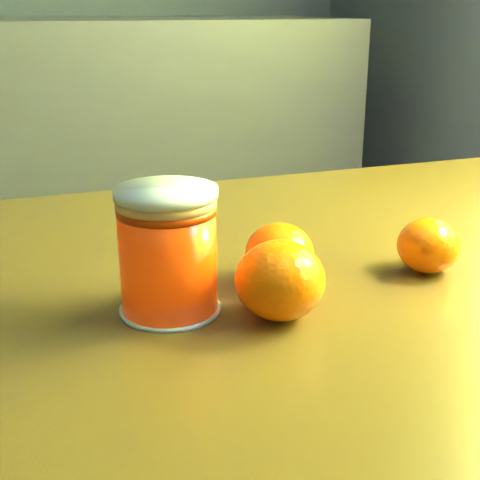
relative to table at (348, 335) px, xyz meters
name	(u,v)px	position (x,y,z in m)	size (l,w,h in m)	color
table	(348,335)	(0.00, 0.00, 0.00)	(0.95, 0.68, 0.70)	brown
juice_glass	(168,252)	(-0.20, -0.07, 0.14)	(0.08, 0.08, 0.10)	#FF3905
orange_front	(280,253)	(-0.09, -0.04, 0.12)	(0.06, 0.06, 0.05)	#FF6805
orange_back	(428,246)	(0.05, -0.06, 0.11)	(0.06, 0.06, 0.05)	#FF6805
orange_extra	(280,280)	(-0.12, -0.11, 0.12)	(0.07, 0.07, 0.06)	#FF6805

